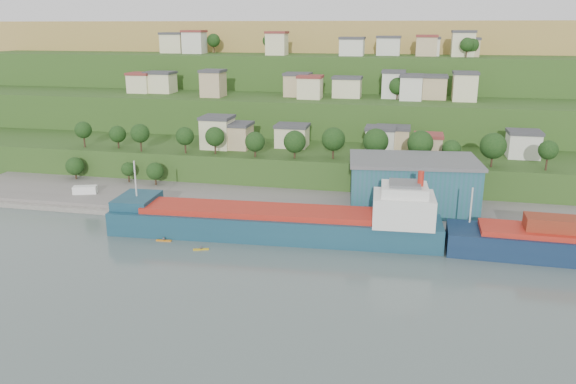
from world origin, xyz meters
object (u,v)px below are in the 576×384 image
(cargo_ship_near, at_px, (283,224))
(kayak_orange, at_px, (164,240))
(warehouse, at_px, (412,184))
(caravan, at_px, (85,191))

(cargo_ship_near, xyz_separation_m, kayak_orange, (-25.38, -8.03, -2.80))
(warehouse, height_order, caravan, warehouse)
(cargo_ship_near, relative_size, caravan, 12.16)
(warehouse, xyz_separation_m, caravan, (-86.96, -5.54, -5.80))
(caravan, bearing_deg, warehouse, -15.34)
(cargo_ship_near, bearing_deg, warehouse, 33.88)
(cargo_ship_near, height_order, warehouse, cargo_ship_near)
(cargo_ship_near, height_order, kayak_orange, cargo_ship_near)
(caravan, bearing_deg, cargo_ship_near, -33.86)
(warehouse, height_order, kayak_orange, warehouse)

